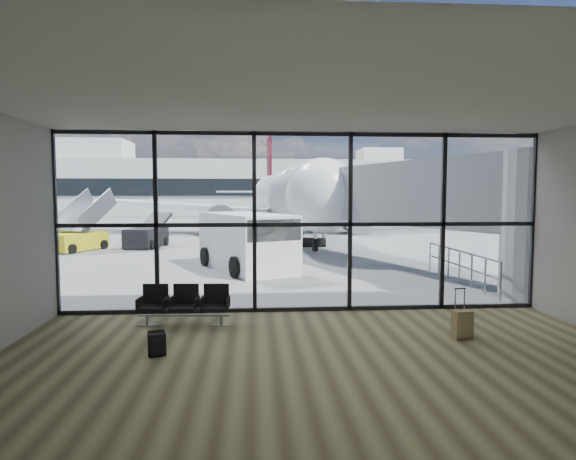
{
  "coord_description": "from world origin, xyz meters",
  "views": [
    {
      "loc": [
        -1.19,
        -11.94,
        2.94
      ],
      "look_at": [
        -0.16,
        3.0,
        1.85
      ],
      "focal_mm": 30.0,
      "sensor_mm": 36.0,
      "label": 1
    }
  ],
  "objects": [
    {
      "name": "tree_3",
      "position": [
        -27.0,
        72.0,
        4.63
      ],
      "size": [
        4.95,
        4.95,
        7.12
      ],
      "color": "#382619",
      "rests_on": "ground"
    },
    {
      "name": "traffic_cone_b",
      "position": [
        -2.2,
        9.42,
        0.32
      ],
      "size": [
        0.47,
        0.47,
        0.67
      ],
      "color": "#FF390D",
      "rests_on": "ground"
    },
    {
      "name": "glass_curtain_wall",
      "position": [
        0.0,
        0.0,
        2.25
      ],
      "size": [
        12.1,
        0.12,
        4.5
      ],
      "color": "white",
      "rests_on": "ground"
    },
    {
      "name": "ground",
      "position": [
        0.0,
        40.0,
        0.0
      ],
      "size": [
        220.0,
        220.0,
        0.0
      ],
      "primitive_type": "plane",
      "color": "slate",
      "rests_on": "ground"
    },
    {
      "name": "tree_4",
      "position": [
        -21.0,
        72.0,
        5.25
      ],
      "size": [
        5.61,
        5.61,
        8.07
      ],
      "color": "#382619",
      "rests_on": "ground"
    },
    {
      "name": "tree_1",
      "position": [
        -39.0,
        72.0,
        5.25
      ],
      "size": [
        5.61,
        5.61,
        8.07
      ],
      "color": "#382619",
      "rests_on": "ground"
    },
    {
      "name": "apron_railing",
      "position": [
        5.6,
        3.5,
        0.72
      ],
      "size": [
        0.06,
        5.46,
        1.11
      ],
      "color": "gray",
      "rests_on": "ground"
    },
    {
      "name": "belt_loader",
      "position": [
        -7.26,
        15.56,
        0.63
      ],
      "size": [
        2.12,
        4.26,
        1.88
      ],
      "rotation": [
        0.0,
        0.0,
        -0.18
      ],
      "color": "black",
      "rests_on": "ground"
    },
    {
      "name": "traffic_cone_c",
      "position": [
        2.44,
        16.72,
        0.3
      ],
      "size": [
        0.44,
        0.44,
        0.63
      ],
      "color": "#D7440B",
      "rests_on": "ground"
    },
    {
      "name": "backpack",
      "position": [
        -2.98,
        -3.21,
        0.22
      ],
      "size": [
        0.36,
        0.35,
        0.46
      ],
      "rotation": [
        0.0,
        0.0,
        0.32
      ],
      "color": "black",
      "rests_on": "ground"
    },
    {
      "name": "mobile_stairs",
      "position": [
        -10.67,
        14.17,
        0.63
      ],
      "size": [
        3.09,
        4.09,
        2.62
      ],
      "rotation": [
        0.0,
        0.0,
        -0.43
      ],
      "color": "gold",
      "rests_on": "ground"
    },
    {
      "name": "traffic_cone_a",
      "position": [
        0.63,
        13.41,
        0.31
      ],
      "size": [
        0.46,
        0.46,
        0.66
      ],
      "color": "#F8400D",
      "rests_on": "ground"
    },
    {
      "name": "seating_row",
      "position": [
        -2.78,
        -1.04,
        0.5
      ],
      "size": [
        2.04,
        0.68,
        0.91
      ],
      "rotation": [
        0.0,
        0.0,
        -0.06
      ],
      "color": "gray",
      "rests_on": "ground"
    },
    {
      "name": "jet_bridge",
      "position": [
        4.9,
        7.07,
        2.76
      ],
      "size": [
        8.0,
        16.5,
        4.33
      ],
      "color": "gray",
      "rests_on": "ground"
    },
    {
      "name": "tree_2",
      "position": [
        -33.0,
        72.0,
        5.88
      ],
      "size": [
        6.27,
        6.27,
        9.03
      ],
      "color": "#382619",
      "rests_on": "ground"
    },
    {
      "name": "lounge_shell",
      "position": [
        0.0,
        -4.8,
        2.65
      ],
      "size": [
        12.02,
        8.01,
        4.51
      ],
      "color": "brown",
      "rests_on": "ground"
    },
    {
      "name": "far_terminal",
      "position": [
        -0.59,
        61.97,
        4.21
      ],
      "size": [
        80.0,
        12.2,
        11.0
      ],
      "color": "silver",
      "rests_on": "ground"
    },
    {
      "name": "airliner",
      "position": [
        1.23,
        26.77,
        2.85
      ],
      "size": [
        31.35,
        36.32,
        9.35
      ],
      "rotation": [
        0.0,
        0.0,
        0.05
      ],
      "color": "white",
      "rests_on": "ground"
    },
    {
      "name": "tree_5",
      "position": [
        -15.0,
        72.0,
        5.88
      ],
      "size": [
        6.27,
        6.27,
        9.03
      ],
      "color": "#382619",
      "rests_on": "ground"
    },
    {
      "name": "suitcase",
      "position": [
        3.02,
        -2.6,
        0.31
      ],
      "size": [
        0.42,
        0.33,
        1.04
      ],
      "rotation": [
        0.0,
        0.0,
        0.17
      ],
      "color": "olive",
      "rests_on": "ground"
    },
    {
      "name": "service_van",
      "position": [
        -1.48,
        6.89,
        1.13
      ],
      "size": [
        4.1,
        5.54,
        2.21
      ],
      "rotation": [
        0.0,
        0.0,
        0.42
      ],
      "color": "white",
      "rests_on": "ground"
    }
  ]
}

